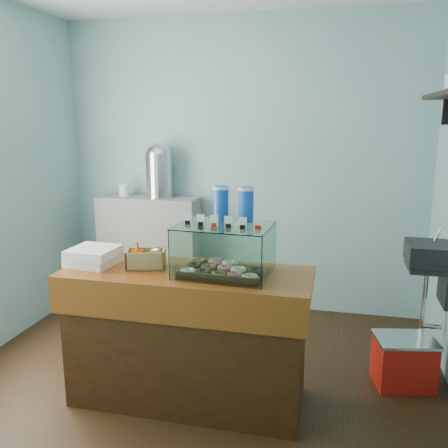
% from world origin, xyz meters
% --- Properties ---
extents(ground, '(3.50, 3.50, 0.00)m').
position_xyz_m(ground, '(0.00, 0.00, 0.00)').
color(ground, black).
rests_on(ground, ground).
extents(room_shell, '(3.54, 3.04, 2.82)m').
position_xyz_m(room_shell, '(0.03, 0.01, 1.71)').
color(room_shell, '#77A7AD').
rests_on(room_shell, ground).
extents(counter, '(1.60, 0.60, 0.90)m').
position_xyz_m(counter, '(0.00, -0.25, 0.46)').
color(counter, '#42210C').
rests_on(counter, ground).
extents(back_shelf, '(1.00, 0.32, 1.10)m').
position_xyz_m(back_shelf, '(-0.90, 1.32, 0.55)').
color(back_shelf, gray).
rests_on(back_shelf, ground).
extents(display_case, '(0.60, 0.46, 0.53)m').
position_xyz_m(display_case, '(0.25, -0.22, 1.07)').
color(display_case, black).
rests_on(display_case, counter).
extents(condiment_crate, '(0.28, 0.22, 0.17)m').
position_xyz_m(condiment_crate, '(-0.28, -0.24, 0.96)').
color(condiment_crate, '#A48452').
rests_on(condiment_crate, counter).
extents(pastry_boxes, '(0.32, 0.32, 0.12)m').
position_xyz_m(pastry_boxes, '(-0.65, -0.25, 0.96)').
color(pastry_boxes, white).
rests_on(pastry_boxes, counter).
extents(coffee_urn, '(0.29, 0.29, 0.53)m').
position_xyz_m(coffee_urn, '(-0.78, 1.33, 1.38)').
color(coffee_urn, silver).
rests_on(coffee_urn, back_shelf).
extents(red_cooler, '(0.46, 0.39, 0.36)m').
position_xyz_m(red_cooler, '(1.43, 0.26, 0.18)').
color(red_cooler, red).
rests_on(red_cooler, ground).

